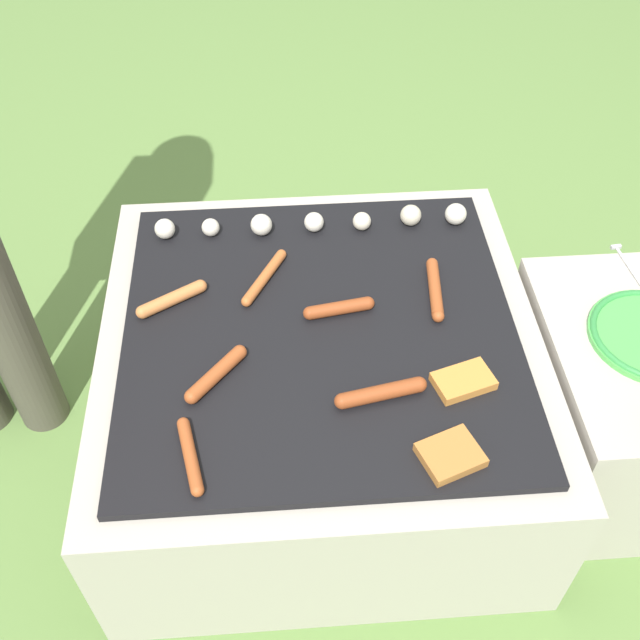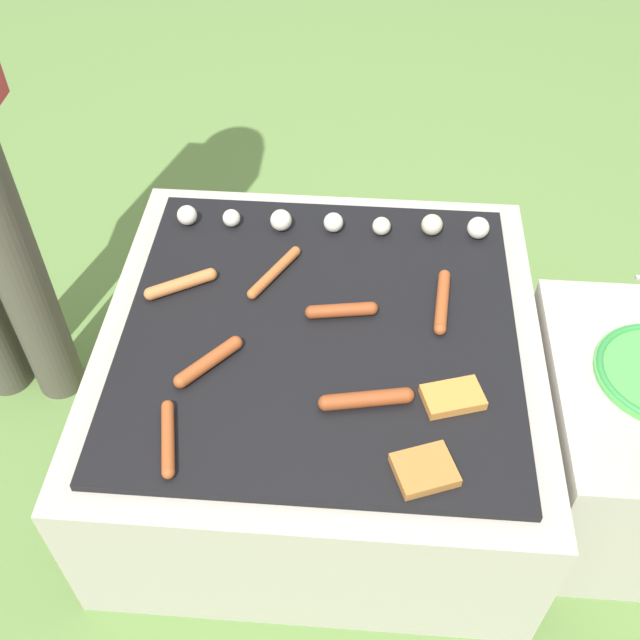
% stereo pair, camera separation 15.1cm
% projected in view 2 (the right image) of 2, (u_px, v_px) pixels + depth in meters
% --- Properties ---
extents(ground_plane, '(14.00, 14.00, 0.00)m').
position_uv_depth(ground_plane, '(320.00, 439.00, 1.83)').
color(ground_plane, '#608442').
extents(grill, '(0.91, 0.91, 0.41)m').
position_uv_depth(grill, '(320.00, 388.00, 1.68)').
color(grill, '#B2AA9E').
rests_on(grill, ground_plane).
extents(side_ledge, '(0.40, 0.53, 0.41)m').
position_uv_depth(side_ledge, '(629.00, 440.00, 1.58)').
color(side_ledge, '#B2AA9E').
rests_on(side_ledge, ground_plane).
extents(sausage_mid_right, '(0.05, 0.16, 0.02)m').
position_uv_depth(sausage_mid_right, '(168.00, 438.00, 1.33)').
color(sausage_mid_right, '#A34C23').
rests_on(sausage_mid_right, grill).
extents(sausage_front_left, '(0.14, 0.10, 0.03)m').
position_uv_depth(sausage_front_left, '(181.00, 284.00, 1.60)').
color(sausage_front_left, '#C6753D').
rests_on(sausage_front_left, grill).
extents(sausage_back_center, '(0.10, 0.16, 0.02)m').
position_uv_depth(sausage_back_center, '(274.00, 272.00, 1.62)').
color(sausage_back_center, '#B7602D').
rests_on(sausage_back_center, grill).
extents(sausage_front_center, '(0.12, 0.13, 0.03)m').
position_uv_depth(sausage_front_center, '(209.00, 361.00, 1.45)').
color(sausage_front_center, '#A34C23').
rests_on(sausage_front_center, grill).
extents(sausage_back_left, '(0.15, 0.05, 0.03)m').
position_uv_depth(sausage_back_left, '(342.00, 310.00, 1.54)').
color(sausage_back_left, '#93421E').
rests_on(sausage_back_left, grill).
extents(sausage_mid_left, '(0.04, 0.18, 0.03)m').
position_uv_depth(sausage_mid_left, '(442.00, 301.00, 1.56)').
color(sausage_mid_left, '#A34C23').
rests_on(sausage_mid_left, grill).
extents(sausage_back_right, '(0.18, 0.06, 0.03)m').
position_uv_depth(sausage_back_right, '(366.00, 399.00, 1.39)').
color(sausage_back_right, '#93421E').
rests_on(sausage_back_right, grill).
extents(bread_slice_left, '(0.13, 0.10, 0.02)m').
position_uv_depth(bread_slice_left, '(453.00, 397.00, 1.39)').
color(bread_slice_left, '#D18438').
rests_on(bread_slice_left, grill).
extents(bread_slice_right, '(0.13, 0.12, 0.02)m').
position_uv_depth(bread_slice_right, '(425.00, 470.00, 1.29)').
color(bread_slice_right, '#B27033').
rests_on(bread_slice_right, grill).
extents(mushroom_row, '(0.72, 0.06, 0.05)m').
position_uv_depth(mushroom_row, '(340.00, 222.00, 1.72)').
color(mushroom_row, silver).
rests_on(mushroom_row, grill).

